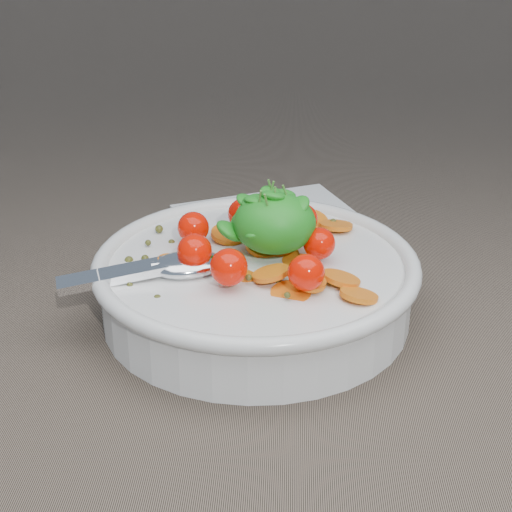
{
  "coord_description": "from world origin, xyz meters",
  "views": [
    {
      "loc": [
        0.03,
        -0.51,
        0.31
      ],
      "look_at": [
        0.0,
        0.02,
        0.05
      ],
      "focal_mm": 55.0,
      "sensor_mm": 36.0,
      "label": 1
    }
  ],
  "objects": [
    {
      "name": "ground",
      "position": [
        0.0,
        0.0,
        0.0
      ],
      "size": [
        6.0,
        6.0,
        0.0
      ],
      "primitive_type": "plane",
      "color": "#6B5C4C",
      "rests_on": "ground"
    },
    {
      "name": "napkin",
      "position": [
        0.01,
        0.19,
        0.0
      ],
      "size": [
        0.21,
        0.2,
        0.01
      ],
      "primitive_type": "cube",
      "rotation": [
        0.0,
        0.0,
        0.42
      ],
      "color": "white",
      "rests_on": "ground"
    },
    {
      "name": "bowl",
      "position": [
        0.0,
        0.02,
        0.03
      ],
      "size": [
        0.27,
        0.25,
        0.11
      ],
      "color": "silver",
      "rests_on": "ground"
    }
  ]
}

